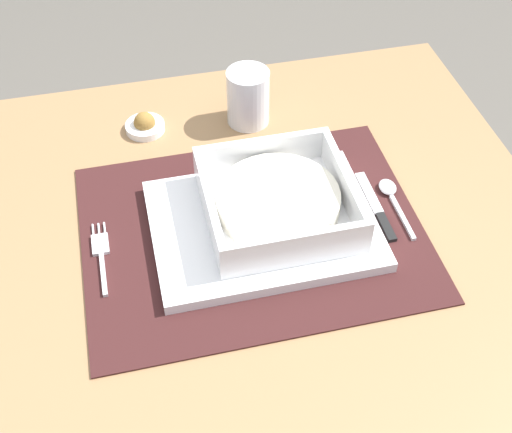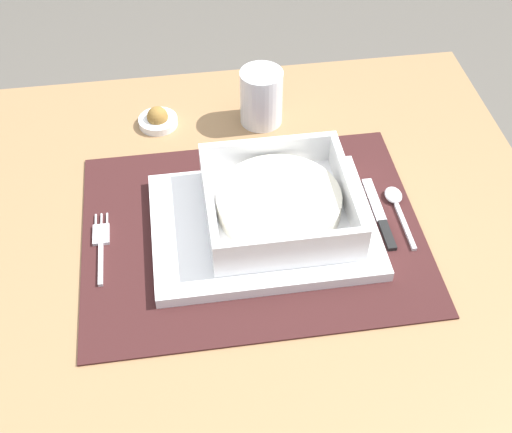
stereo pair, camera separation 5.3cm
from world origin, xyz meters
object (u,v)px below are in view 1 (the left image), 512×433
at_px(dining_table, 253,283).
at_px(fork, 101,252).
at_px(butter_knife, 378,210).
at_px(drinking_glass, 248,99).
at_px(porridge_bowl, 278,202).
at_px(condiment_saucer, 145,125).
at_px(bread_knife, 366,219).
at_px(spoon, 391,193).

bearing_deg(dining_table, fork, 178.45).
bearing_deg(butter_knife, drinking_glass, 118.11).
xyz_separation_m(porridge_bowl, condiment_saucer, (-0.15, 0.24, -0.03)).
distance_m(porridge_bowl, fork, 0.24).
bearing_deg(fork, condiment_saucer, 73.12).
relative_size(porridge_bowl, butter_knife, 1.43).
relative_size(fork, bread_knife, 1.01).
distance_m(dining_table, butter_knife, 0.21).
height_order(fork, butter_knife, butter_knife).
xyz_separation_m(bread_knife, drinking_glass, (-0.11, 0.25, 0.04)).
xyz_separation_m(fork, bread_knife, (0.36, -0.02, 0.00)).
bearing_deg(butter_knife, condiment_saucer, 138.96).
relative_size(dining_table, bread_knife, 6.69).
relative_size(spoon, butter_knife, 0.86).
relative_size(butter_knife, bread_knife, 1.09).
height_order(porridge_bowl, fork, porridge_bowl).
relative_size(porridge_bowl, condiment_saucer, 3.17).
distance_m(dining_table, bread_knife, 0.20).
bearing_deg(fork, dining_table, 1.08).
distance_m(drinking_glass, condiment_saucer, 0.17).
bearing_deg(porridge_bowl, bread_knife, -12.80).
xyz_separation_m(drinking_glass, condiment_saucer, (-0.16, 0.01, -0.03)).
relative_size(butter_knife, condiment_saucer, 2.21).
bearing_deg(condiment_saucer, spoon, -35.64).
relative_size(dining_table, condiment_saucer, 13.64).
bearing_deg(porridge_bowl, condiment_saucer, 122.30).
bearing_deg(spoon, butter_knife, -135.70).
relative_size(spoon, bread_knife, 0.93).
bearing_deg(porridge_bowl, dining_table, -165.15).
bearing_deg(condiment_saucer, dining_table, -65.36).
bearing_deg(drinking_glass, condiment_saucer, 175.53).
xyz_separation_m(dining_table, condiment_saucer, (-0.11, 0.25, 0.12)).
relative_size(bread_knife, drinking_glass, 1.38).
height_order(dining_table, porridge_bowl, porridge_bowl).
height_order(porridge_bowl, condiment_saucer, porridge_bowl).
bearing_deg(condiment_saucer, butter_knife, -41.12).
xyz_separation_m(dining_table, butter_knife, (0.18, -0.00, 0.12)).
xyz_separation_m(fork, drinking_glass, (0.25, 0.23, 0.04)).
xyz_separation_m(dining_table, drinking_glass, (0.05, 0.24, 0.15)).
relative_size(butter_knife, drinking_glass, 1.50).
bearing_deg(fork, drinking_glass, 45.55).
bearing_deg(bread_knife, fork, -179.10).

